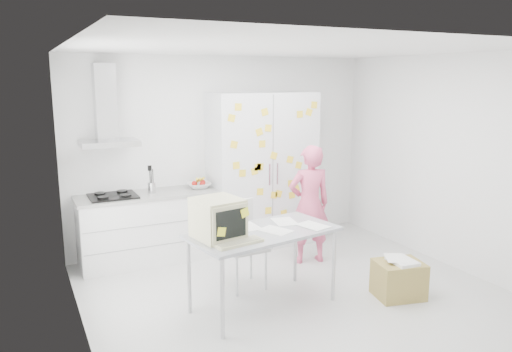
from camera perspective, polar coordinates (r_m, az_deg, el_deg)
name	(u,v)px	position (r m, az deg, el deg)	size (l,w,h in m)	color
floor	(293,293)	(5.86, 4.20, -13.15)	(4.50, 4.00, 0.02)	silver
walls	(264,166)	(6.06, 0.97, 1.20)	(4.52, 4.01, 2.70)	white
ceiling	(296,48)	(5.35, 4.62, 14.36)	(4.50, 4.00, 0.02)	white
counter_run	(150,226)	(6.76, -12.04, -5.65)	(1.84, 0.63, 1.28)	white
range_hood	(106,114)	(6.54, -16.74, 6.83)	(0.70, 0.48, 1.01)	silver
tall_cabinet	(262,170)	(7.14, 0.71, 0.70)	(1.50, 0.68, 2.20)	silver
person	(309,204)	(6.53, 6.11, -3.24)	(0.57, 0.37, 1.56)	#D9547A
desk	(236,226)	(5.03, -2.33, -5.71)	(1.66, 1.03, 1.24)	#999BA2
chair	(241,238)	(5.83, -1.73, -7.15)	(0.47, 0.47, 1.00)	silver
cardboard_box	(399,279)	(5.86, 16.00, -11.23)	(0.58, 0.51, 0.44)	#9D8A44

